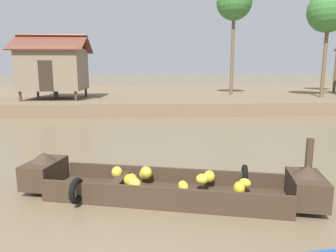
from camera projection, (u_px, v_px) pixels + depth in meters
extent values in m
plane|color=#726047|center=(127.00, 138.00, 12.13)|extent=(300.00, 300.00, 0.00)
cube|color=#756047|center=(140.00, 96.00, 26.83)|extent=(160.00, 20.00, 0.76)
cube|color=#3D2D21|center=(166.00, 195.00, 6.50)|extent=(5.06, 2.34, 0.12)
cube|color=#3D2D21|center=(171.00, 175.00, 7.04)|extent=(4.79, 1.18, 0.33)
cube|color=#3D2D21|center=(160.00, 196.00, 5.88)|extent=(4.79, 1.18, 0.33)
cube|color=#3D2D21|center=(306.00, 189.00, 5.97)|extent=(0.84, 1.19, 0.53)
cone|color=#3D2D21|center=(308.00, 171.00, 5.91)|extent=(0.67, 0.67, 0.20)
cube|color=#3D2D21|center=(45.00, 173.00, 6.91)|extent=(0.84, 1.19, 0.53)
cone|color=#3D2D21|center=(43.00, 157.00, 6.84)|extent=(0.67, 0.67, 0.20)
cube|color=#3D2D21|center=(118.00, 181.00, 6.63)|extent=(0.45, 1.16, 0.05)
torus|color=black|center=(245.00, 176.00, 6.87)|extent=(0.23, 0.53, 0.52)
torus|color=black|center=(77.00, 191.00, 6.04)|extent=(0.23, 0.53, 0.52)
ellipsoid|color=yellow|center=(239.00, 189.00, 6.01)|extent=(0.25, 0.28, 0.28)
ellipsoid|color=yellow|center=(117.00, 172.00, 6.95)|extent=(0.25, 0.23, 0.27)
ellipsoid|color=gold|center=(245.00, 183.00, 6.38)|extent=(0.33, 0.34, 0.19)
ellipsoid|color=yellow|center=(145.00, 174.00, 6.91)|extent=(0.28, 0.22, 0.24)
ellipsoid|color=yellow|center=(183.00, 187.00, 6.14)|extent=(0.25, 0.36, 0.23)
ellipsoid|color=yellow|center=(134.00, 184.00, 6.24)|extent=(0.37, 0.36, 0.27)
ellipsoid|color=yellow|center=(130.00, 180.00, 6.40)|extent=(0.28, 0.22, 0.27)
ellipsoid|color=gold|center=(132.00, 179.00, 6.46)|extent=(0.25, 0.32, 0.24)
ellipsoid|color=gold|center=(146.00, 173.00, 6.89)|extent=(0.38, 0.39, 0.27)
ellipsoid|color=yellow|center=(202.00, 179.00, 6.44)|extent=(0.34, 0.34, 0.22)
ellipsoid|color=yellow|center=(209.00, 176.00, 6.65)|extent=(0.26, 0.25, 0.26)
cylinder|color=#4C3826|center=(20.00, 96.00, 18.46)|extent=(0.16, 0.16, 0.58)
cylinder|color=#4C3826|center=(76.00, 96.00, 18.63)|extent=(0.16, 0.16, 0.58)
cylinder|color=#4C3826|center=(38.00, 93.00, 21.33)|extent=(0.16, 0.16, 0.58)
cylinder|color=#4C3826|center=(86.00, 92.00, 21.51)|extent=(0.16, 0.16, 0.58)
cube|color=#7A6B56|center=(54.00, 69.00, 19.69)|extent=(3.67, 3.33, 2.60)
cube|color=#2D2319|center=(45.00, 76.00, 18.11)|extent=(0.80, 0.04, 1.80)
cube|color=brown|center=(48.00, 42.00, 18.58)|extent=(4.37, 2.15, 1.09)
cube|color=brown|center=(56.00, 44.00, 20.22)|extent=(4.37, 2.15, 1.09)
cylinder|color=brown|center=(232.00, 53.00, 22.25)|extent=(0.24, 0.24, 6.08)
sphere|color=#387533|center=(234.00, 2.00, 21.62)|extent=(2.47, 2.47, 2.47)
cylinder|color=brown|center=(325.00, 58.00, 20.59)|extent=(0.24, 0.24, 5.18)
sphere|color=#387533|center=(329.00, 11.00, 20.04)|extent=(2.70, 2.70, 2.70)
cylinder|color=#332D28|center=(56.00, 94.00, 19.44)|extent=(0.28, 0.28, 0.75)
cylinder|color=#384C70|center=(55.00, 83.00, 19.31)|extent=(0.34, 0.34, 0.60)
sphere|color=#9E7556|center=(55.00, 76.00, 19.24)|extent=(0.22, 0.22, 0.22)
cone|color=tan|center=(55.00, 74.00, 19.22)|extent=(0.44, 0.44, 0.14)
cylinder|color=#423323|center=(308.00, 172.00, 6.05)|extent=(0.14, 0.14, 1.35)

